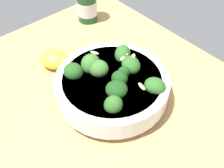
% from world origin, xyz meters
% --- Properties ---
extents(ground_plane, '(0.65, 0.65, 0.04)m').
position_xyz_m(ground_plane, '(0.00, 0.00, -0.02)').
color(ground_plane, tan).
extents(bowl_of_broccoli, '(0.23, 0.23, 0.09)m').
position_xyz_m(bowl_of_broccoli, '(0.06, -0.02, 0.04)').
color(bowl_of_broccoli, white).
rests_on(bowl_of_broccoli, ground_plane).
extents(lemon_wedge, '(0.08, 0.09, 0.04)m').
position_xyz_m(lemon_wedge, '(0.02, 0.14, 0.02)').
color(lemon_wedge, yellow).
rests_on(lemon_wedge, ground_plane).
extents(bottle_short, '(0.05, 0.05, 0.12)m').
position_xyz_m(bottle_short, '(0.19, 0.24, 0.05)').
color(bottle_short, '#194723').
rests_on(bottle_short, ground_plane).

